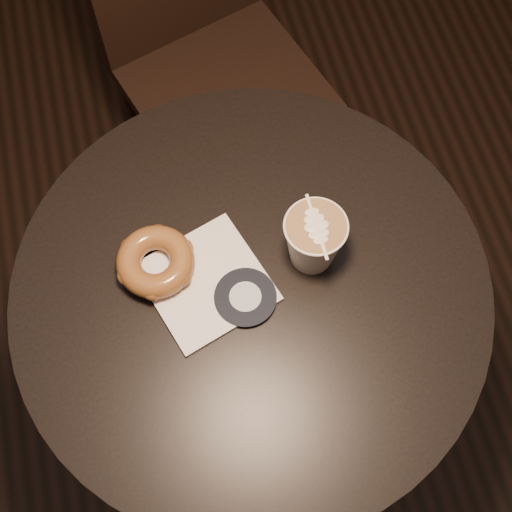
% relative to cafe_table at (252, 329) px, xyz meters
% --- Properties ---
extents(cafe_table, '(0.70, 0.70, 0.75)m').
position_rel_cafe_table_xyz_m(cafe_table, '(0.00, 0.00, 0.00)').
color(cafe_table, black).
rests_on(cafe_table, ground).
extents(chair, '(0.48, 0.48, 0.97)m').
position_rel_cafe_table_xyz_m(chair, '(0.06, 0.67, -0.01)').
color(chair, black).
rests_on(chair, ground).
extents(pastry_bag, '(0.20, 0.20, 0.01)m').
position_rel_cafe_table_xyz_m(pastry_bag, '(-0.06, 0.02, 0.20)').
color(pastry_bag, white).
rests_on(pastry_bag, cafe_table).
extents(doughnut, '(0.11, 0.11, 0.04)m').
position_rel_cafe_table_xyz_m(doughnut, '(-0.13, 0.06, 0.23)').
color(doughnut, brown).
rests_on(doughnut, pastry_bag).
extents(latte_cup, '(0.09, 0.09, 0.10)m').
position_rel_cafe_table_xyz_m(latte_cup, '(0.10, 0.03, 0.25)').
color(latte_cup, white).
rests_on(latte_cup, cafe_table).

